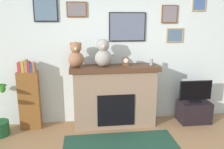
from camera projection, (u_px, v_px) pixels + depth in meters
back_wall at (120, 54)px, 4.38m from camera, size 5.20×0.15×2.60m
fireplace at (114, 95)px, 4.26m from camera, size 1.60×0.51×1.13m
bookshelf at (29, 98)px, 4.10m from camera, size 0.36×0.16×1.28m
tv_stand at (194, 111)px, 4.46m from camera, size 0.58×0.40×0.41m
television at (196, 92)px, 4.37m from camera, size 0.63×0.14×0.42m
candle_jar at (151, 62)px, 4.18m from camera, size 0.06×0.06×0.11m
mantel_clock at (125, 61)px, 4.11m from camera, size 0.10×0.08×0.16m
teddy_bear_tan at (76, 56)px, 3.98m from camera, size 0.27×0.27×0.44m
teddy_bear_cream at (103, 54)px, 4.04m from camera, size 0.30×0.30×0.48m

